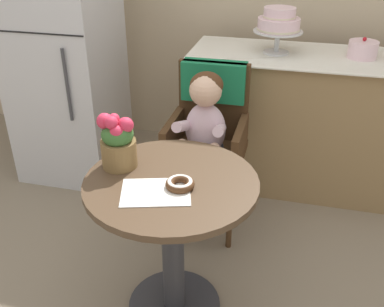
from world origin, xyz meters
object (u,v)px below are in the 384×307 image
(cafe_table, at_px, (172,222))
(seated_child, at_px, (204,126))
(refrigerator, at_px, (64,55))
(round_layer_cake, at_px, (363,49))
(wicker_chair, at_px, (210,121))
(donut_front, at_px, (180,183))
(flower_vase, at_px, (118,141))
(tiered_cake_stand, at_px, (279,23))

(cafe_table, distance_m, seated_child, 0.63)
(refrigerator, bearing_deg, round_layer_cake, 6.82)
(wicker_chair, bearing_deg, donut_front, -91.44)
(seated_child, bearing_deg, wicker_chair, 90.00)
(flower_vase, relative_size, tiered_cake_stand, 0.81)
(seated_child, height_order, donut_front, seated_child)
(seated_child, xyz_separation_m, refrigerator, (-1.05, 0.49, 0.17))
(tiered_cake_stand, relative_size, round_layer_cake, 1.74)
(cafe_table, bearing_deg, seated_child, 90.18)
(flower_vase, bearing_deg, tiered_cake_stand, 66.19)
(cafe_table, relative_size, flower_vase, 2.98)
(seated_child, height_order, refrigerator, refrigerator)
(wicker_chair, xyz_separation_m, round_layer_cake, (0.81, 0.55, 0.31))
(round_layer_cake, xyz_separation_m, refrigerator, (-1.86, -0.22, -0.10))
(seated_child, relative_size, refrigerator, 0.43)
(donut_front, relative_size, tiered_cake_stand, 0.39)
(wicker_chair, bearing_deg, refrigerator, 157.30)
(tiered_cake_stand, bearing_deg, refrigerator, -171.57)
(cafe_table, xyz_separation_m, refrigerator, (-1.05, 1.10, 0.34))
(seated_child, relative_size, flower_vase, 3.01)
(donut_front, relative_size, round_layer_cake, 0.67)
(wicker_chair, height_order, round_layer_cake, round_layer_cake)
(flower_vase, distance_m, tiered_cake_stand, 1.38)
(wicker_chair, distance_m, tiered_cake_stand, 0.76)
(seated_child, bearing_deg, flower_vase, -113.88)
(flower_vase, distance_m, round_layer_cake, 1.65)
(wicker_chair, relative_size, round_layer_cake, 5.53)
(tiered_cake_stand, height_order, refrigerator, refrigerator)
(seated_child, relative_size, round_layer_cake, 4.21)
(round_layer_cake, height_order, refrigerator, refrigerator)
(wicker_chair, height_order, tiered_cake_stand, tiered_cake_stand)
(donut_front, xyz_separation_m, flower_vase, (-0.30, 0.10, 0.10))
(donut_front, height_order, tiered_cake_stand, tiered_cake_stand)
(donut_front, relative_size, refrigerator, 0.07)
(wicker_chair, xyz_separation_m, refrigerator, (-1.05, 0.33, 0.21))
(seated_child, distance_m, refrigerator, 1.17)
(donut_front, distance_m, tiered_cake_stand, 1.41)
(cafe_table, height_order, tiered_cake_stand, tiered_cake_stand)
(cafe_table, distance_m, donut_front, 0.24)
(wicker_chair, relative_size, flower_vase, 3.95)
(refrigerator, bearing_deg, cafe_table, -46.33)
(wicker_chair, relative_size, tiered_cake_stand, 3.18)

